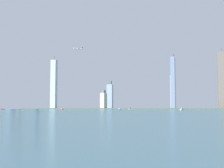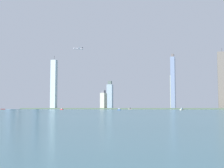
# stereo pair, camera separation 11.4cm
# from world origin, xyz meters

# --- Properties ---
(ground_plane) EXTENTS (6000.00, 6000.00, 0.00)m
(ground_plane) POSITION_xyz_m (0.00, 0.00, 0.00)
(ground_plane) COLOR #355C69
(waterfront_pier) EXTENTS (1003.14, 55.05, 3.47)m
(waterfront_pier) POSITION_xyz_m (0.00, 445.11, 1.73)
(waterfront_pier) COLOR #495C44
(waterfront_pier) RESTS_ON ground
(observation_tower) EXTENTS (38.03, 38.03, 349.09)m
(observation_tower) POSITION_xyz_m (-325.07, 455.76, 165.98)
(observation_tower) COLOR slate
(observation_tower) RESTS_ON ground
(skyscraper_0) EXTENTS (12.67, 26.89, 171.51)m
(skyscraper_0) POSITION_xyz_m (208.12, 488.16, 82.68)
(skyscraper_0) COLOR #6F80A1
(skyscraper_0) RESTS_ON ground
(skyscraper_1) EXTENTS (12.98, 21.41, 153.92)m
(skyscraper_1) POSITION_xyz_m (-259.33, 459.62, 73.58)
(skyscraper_1) COLOR slate
(skyscraper_1) RESTS_ON ground
(skyscraper_2) EXTENTS (17.29, 12.12, 142.34)m
(skyscraper_2) POSITION_xyz_m (-247.80, 549.11, 68.79)
(skyscraper_2) COLOR #6B7FAA
(skyscraper_2) RESTS_ON ground
(skyscraper_3) EXTENTS (26.13, 21.38, 183.23)m
(skyscraper_3) POSITION_xyz_m (352.12, 494.71, 85.54)
(skyscraper_3) COLOR #696159
(skyscraper_3) RESTS_ON ground
(skyscraper_4) EXTENTS (24.42, 27.77, 125.46)m
(skyscraper_4) POSITION_xyz_m (-365.05, 461.75, 50.07)
(skyscraper_4) COLOR #717FA4
(skyscraper_4) RESTS_ON ground
(skyscraper_5) EXTENTS (13.81, 27.49, 59.14)m
(skyscraper_5) POSITION_xyz_m (-1.40, 434.40, 26.98)
(skyscraper_5) COLOR #BAB5A2
(skyscraper_5) RESTS_ON ground
(skyscraper_6) EXTENTS (19.09, 14.14, 94.14)m
(skyscraper_6) POSITION_xyz_m (-3.03, 502.34, 43.49)
(skyscraper_6) COLOR #8A9FB2
(skyscraper_6) RESTS_ON ground
(skyscraper_7) EXTENTS (18.40, 15.48, 178.39)m
(skyscraper_7) POSITION_xyz_m (-177.44, 435.53, 81.97)
(skyscraper_7) COLOR #B0C2C9
(skyscraper_7) RESTS_ON ground
(skyscraper_8) EXTENTS (14.48, 26.36, 110.31)m
(skyscraper_8) POSITION_xyz_m (200.36, 547.80, 55.15)
(skyscraper_8) COLOR #9EA78D
(skyscraper_8) RESTS_ON ground
(boat_0) EXTENTS (8.29, 10.11, 4.23)m
(boat_0) POSITION_xyz_m (258.98, 174.23, 1.51)
(boat_0) COLOR beige
(boat_0) RESTS_ON ground
(boat_2) EXTENTS (8.59, 4.87, 3.59)m
(boat_2) POSITION_xyz_m (-28.07, 206.66, 1.32)
(boat_2) COLOR #B9282C
(boat_2) RESTS_ON ground
(boat_4) EXTENTS (8.80, 8.07, 4.47)m
(boat_4) POSITION_xyz_m (99.40, 376.70, 1.65)
(boat_4) COLOR beige
(boat_4) RESTS_ON ground
(boat_5) EXTENTS (6.56, 2.73, 4.11)m
(boat_5) POSITION_xyz_m (151.55, 89.92, 1.54)
(boat_5) COLOR navy
(boat_5) RESTS_ON ground
(boat_6) EXTENTS (11.98, 10.55, 10.37)m
(boat_6) POSITION_xyz_m (-232.57, 250.79, 1.37)
(boat_6) COLOR #B32720
(boat_6) RESTS_ON ground
(airplane) EXTENTS (29.33, 29.90, 8.40)m
(airplane) POSITION_xyz_m (-93.76, 443.68, 199.15)
(airplane) COLOR white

